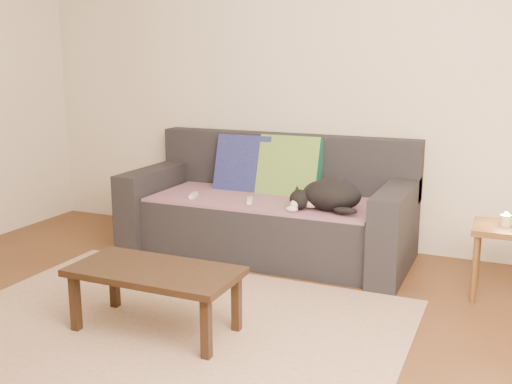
% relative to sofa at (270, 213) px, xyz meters
% --- Properties ---
extents(ground, '(4.50, 4.50, 0.00)m').
position_rel_sofa_xyz_m(ground, '(0.00, -1.57, -0.31)').
color(ground, brown).
rests_on(ground, ground).
extents(back_wall, '(4.50, 0.04, 2.60)m').
position_rel_sofa_xyz_m(back_wall, '(0.00, 0.43, 0.99)').
color(back_wall, beige).
rests_on(back_wall, ground).
extents(sofa, '(2.10, 0.94, 0.87)m').
position_rel_sofa_xyz_m(sofa, '(0.00, 0.00, 0.00)').
color(sofa, '#232328').
rests_on(sofa, ground).
extents(throw_blanket, '(1.66, 0.74, 0.02)m').
position_rel_sofa_xyz_m(throw_blanket, '(0.00, -0.09, 0.12)').
color(throw_blanket, '#4A2C53').
rests_on(throw_blanket, sofa).
extents(cushion_navy, '(0.45, 0.23, 0.47)m').
position_rel_sofa_xyz_m(cushion_navy, '(-0.28, 0.17, 0.32)').
color(cushion_navy, '#0F1941').
rests_on(cushion_navy, throw_blanket).
extents(cushion_green, '(0.48, 0.25, 0.49)m').
position_rel_sofa_xyz_m(cushion_green, '(0.09, 0.17, 0.32)').
color(cushion_green, '#0E5B45').
rests_on(cushion_green, throw_blanket).
extents(cat, '(0.51, 0.38, 0.21)m').
position_rel_sofa_xyz_m(cat, '(0.53, -0.24, 0.23)').
color(cat, black).
rests_on(cat, throw_blanket).
extents(wii_remote_a, '(0.07, 0.15, 0.03)m').
position_rel_sofa_xyz_m(wii_remote_a, '(-0.50, -0.27, 0.15)').
color(wii_remote_a, white).
rests_on(wii_remote_a, throw_blanket).
extents(wii_remote_b, '(0.09, 0.15, 0.03)m').
position_rel_sofa_xyz_m(wii_remote_b, '(-0.05, -0.26, 0.15)').
color(wii_remote_b, white).
rests_on(wii_remote_b, throw_blanket).
extents(side_table, '(0.36, 0.36, 0.46)m').
position_rel_sofa_xyz_m(side_table, '(1.64, -0.26, 0.07)').
color(side_table, brown).
rests_on(side_table, ground).
extents(candle, '(0.06, 0.06, 0.09)m').
position_rel_sofa_xyz_m(candle, '(1.64, -0.26, 0.18)').
color(candle, beige).
rests_on(candle, side_table).
extents(rug, '(2.50, 1.80, 0.01)m').
position_rel_sofa_xyz_m(rug, '(0.00, -1.42, -0.30)').
color(rug, tan).
rests_on(rug, ground).
extents(coffee_table, '(0.90, 0.45, 0.36)m').
position_rel_sofa_xyz_m(coffee_table, '(-0.04, -1.51, 0.01)').
color(coffee_table, '#2F2012').
rests_on(coffee_table, rug).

